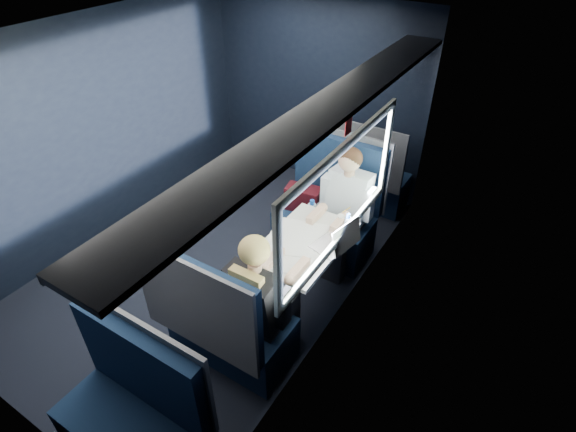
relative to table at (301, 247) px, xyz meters
The scene contains 13 objects.
ground 1.23m from the table, behind, with size 2.80×4.20×0.01m, color black.
room_shell 1.30m from the table, behind, with size 3.00×4.40×2.40m.
table is the anchor object (origin of this frame).
seat_bay_near 0.92m from the table, 102.67° to the left, with size 1.04×0.62×1.26m.
seat_bay_far 0.93m from the table, 101.78° to the right, with size 1.04×0.62×1.26m.
seat_row_front 1.82m from the table, 95.80° to the left, with size 1.04×0.51×1.16m.
seat_row_back 1.82m from the table, 95.80° to the right, with size 1.04×0.51×1.16m.
man 0.70m from the table, 84.48° to the left, with size 0.53×0.56×1.32m.
woman 0.71m from the table, 84.55° to the right, with size 0.53×0.56×1.32m.
papers 0.12m from the table, 103.32° to the right, with size 0.49×0.70×0.01m, color white.
laptop 0.36m from the table, 16.03° to the left, with size 0.32×0.39×0.26m.
bottle_small 0.45m from the table, 43.37° to the left, with size 0.06×0.06×0.22m.
cup 0.46m from the table, 66.46° to the left, with size 0.06×0.06×0.08m, color white.
Camera 1 is at (2.52, -2.60, 3.19)m, focal length 28.00 mm.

